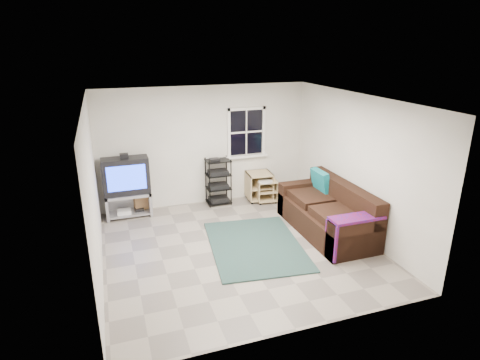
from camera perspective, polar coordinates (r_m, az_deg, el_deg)
name	(u,v)px	position (r m, az deg, el deg)	size (l,w,h in m)	color
room	(246,135)	(9.01, 0.91, 6.37)	(4.60, 4.62, 4.60)	gray
tv_unit	(127,182)	(8.50, -15.83, -0.31)	(0.92, 0.46, 1.35)	#9A9AA2
av_rack	(218,184)	(8.92, -3.10, -0.60)	(0.53, 0.38, 1.05)	black
side_table_left	(258,185)	(9.21, 2.64, -0.70)	(0.59, 0.59, 0.65)	tan
side_table_right	(266,189)	(9.13, 3.67, -1.23)	(0.50, 0.50, 0.53)	tan
sofa	(328,214)	(7.82, 12.43, -4.72)	(1.00, 2.26, 1.03)	black
shag_rug	(255,245)	(7.26, 2.21, -9.26)	(1.57, 2.16, 0.03)	black
paper_bag	(141,203)	(8.80, -13.84, -3.17)	(0.29, 0.19, 0.42)	#976B44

